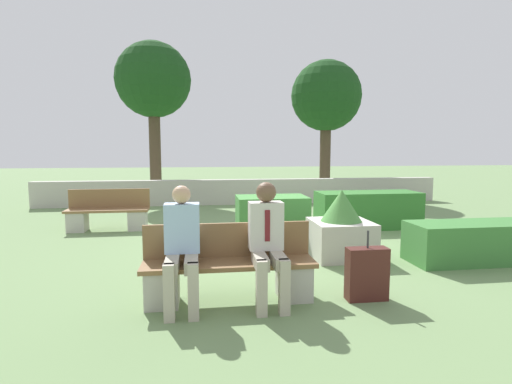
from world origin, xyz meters
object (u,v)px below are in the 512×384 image
Objects in this scene: person_seated_woman at (182,242)px; suitcase at (367,274)px; tree_leftmost at (153,82)px; tree_center_left at (326,97)px; planter_corner_left at (341,229)px; bench_left_side at (108,215)px; person_seated_man at (268,237)px; bench_front at (229,271)px.

suitcase is (2.07, -0.07, -0.43)m from person_seated_woman.
tree_center_left is at bearing 2.22° from tree_leftmost.
planter_corner_left is at bearing 35.35° from person_seated_woman.
planter_corner_left is at bearing -105.96° from tree_center_left.
person_seated_woman is 2.12m from suitcase.
bench_left_side is 1.24× the size of person_seated_man.
person_seated_woman is at bearing -144.65° from planter_corner_left.
tree_leftmost is (-1.79, 9.35, 3.56)m from bench_front.
person_seated_woman is 0.27× the size of tree_center_left.
person_seated_woman is 11.16m from tree_center_left.
suitcase is at bearing -51.44° from bench_left_side.
tree_center_left is (4.18, 9.58, 3.19)m from bench_front.
bench_front and bench_left_side have the same top height.
bench_left_side is 2.09× the size of suitcase.
planter_corner_left reaches higher than bench_left_side.
bench_front is at bearing 15.43° from person_seated_woman.
person_seated_man is at bearing -60.59° from bench_left_side.
planter_corner_left reaches higher than bench_front.
tree_center_left reaches higher than person_seated_man.
planter_corner_left is 1.81m from suitcase.
bench_front is 1.16× the size of bench_left_side.
person_seated_man reaches higher than bench_front.
bench_left_side is at bearing 121.16° from person_seated_man.
tree_center_left is (2.29, 8.02, 3.07)m from planter_corner_left.
tree_center_left is (5.97, 0.23, -0.37)m from tree_leftmost.
tree_center_left reaches higher than person_seated_woman.
tree_leftmost is at bearing 109.27° from suitcase.
tree_leftmost is (-3.68, 7.79, 3.44)m from planter_corner_left.
planter_corner_left is (4.14, -2.71, 0.13)m from bench_left_side.
tree_center_left is at bearing 66.42° from bench_front.
bench_front is at bearing -113.58° from tree_center_left.
tree_center_left is at bearing 74.97° from suitcase.
person_seated_woman is at bearing 178.12° from suitcase.
suitcase is at bearing -70.73° from tree_leftmost.
bench_left_side is 4.76m from person_seated_woman.
tree_leftmost is (-2.21, 9.49, 3.14)m from person_seated_man.
tree_center_left is (6.43, 5.31, 3.20)m from bench_left_side.
person_seated_woman reaches higher than bench_front.
bench_front is 1.47× the size of person_seated_woman.
person_seated_woman is (-0.52, -0.14, 0.40)m from bench_front.
bench_front is 0.67m from person_seated_woman.
tree_leftmost is at bearing 83.04° from bench_left_side.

